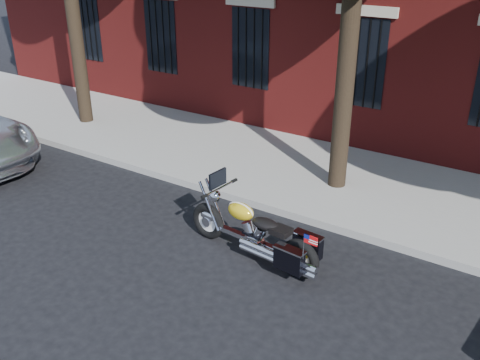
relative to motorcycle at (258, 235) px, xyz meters
The scene contains 4 objects.
ground 0.69m from the motorcycle, 158.28° to the left, with size 120.00×120.00×0.00m, color black.
curb 1.69m from the motorcycle, 106.92° to the left, with size 40.00×0.16×0.15m, color gray.
sidewalk 3.50m from the motorcycle, 97.88° to the left, with size 40.00×3.60×0.15m, color gray.
motorcycle is the anchor object (origin of this frame).
Camera 1 is at (4.33, -6.57, 4.92)m, focal length 40.00 mm.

